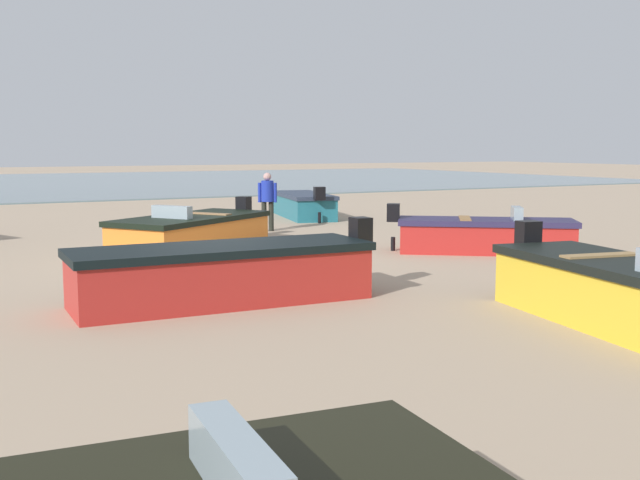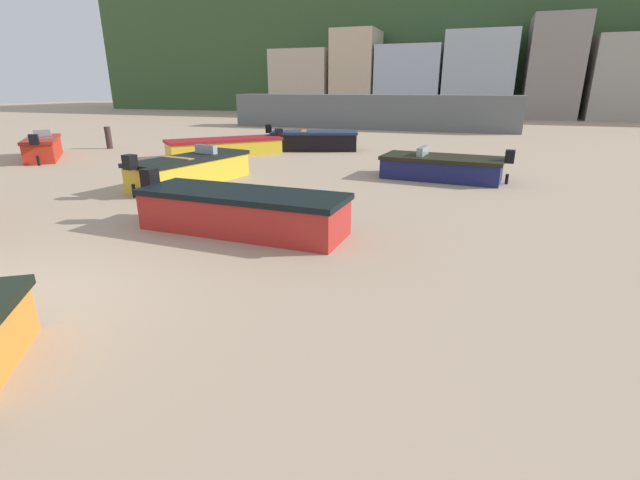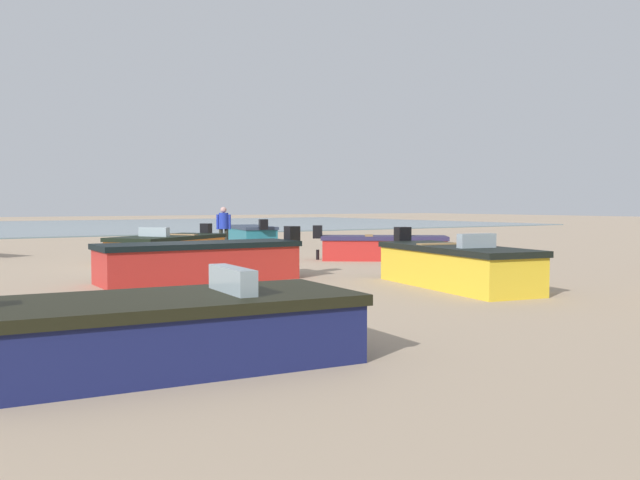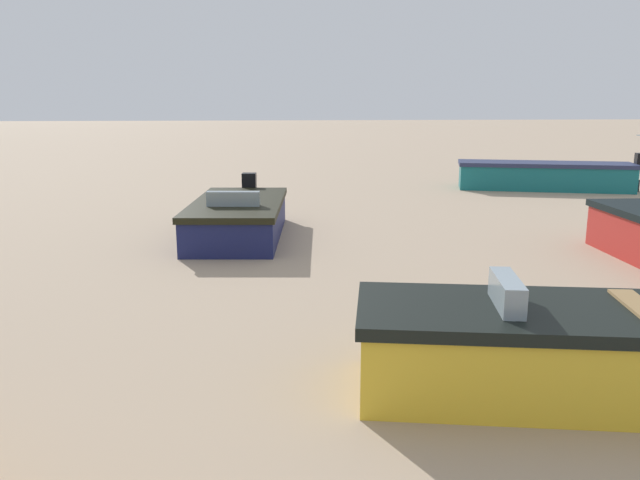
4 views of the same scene
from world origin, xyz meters
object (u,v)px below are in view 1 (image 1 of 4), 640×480
(boat_red_0, at_px, (485,235))
(boat_red_6, at_px, (224,274))
(boat_teal_9, at_px, (304,205))
(boat_orange_7, at_px, (192,231))
(beach_walker_foreground, at_px, (267,197))
(boat_yellow_8, at_px, (624,294))

(boat_red_0, bearing_deg, boat_red_6, -34.81)
(boat_teal_9, bearing_deg, boat_orange_7, -122.76)
(beach_walker_foreground, bearing_deg, boat_yellow_8, -59.70)
(boat_red_0, relative_size, boat_red_6, 0.81)
(boat_red_6, distance_m, boat_teal_9, 13.94)
(boat_yellow_8, xyz_separation_m, boat_teal_9, (-3.37, -15.75, -0.04))
(boat_orange_7, bearing_deg, beach_walker_foreground, -85.76)
(boat_red_0, xyz_separation_m, beach_walker_foreground, (2.46, -6.24, 0.56))
(boat_yellow_8, relative_size, boat_teal_9, 1.07)
(boat_red_6, xyz_separation_m, boat_yellow_8, (-3.99, 3.91, 0.00))
(boat_orange_7, distance_m, boat_teal_9, 7.97)
(boat_red_0, bearing_deg, boat_teal_9, -145.39)
(boat_red_6, height_order, boat_teal_9, boat_red_6)
(boat_red_0, bearing_deg, boat_yellow_8, 10.34)
(boat_red_0, height_order, boat_orange_7, boat_red_0)
(boat_red_6, distance_m, beach_walker_foreground, 9.82)
(boat_teal_9, xyz_separation_m, beach_walker_foreground, (2.74, 3.19, 0.55))
(boat_yellow_8, height_order, beach_walker_foreground, beach_walker_foreground)
(boat_orange_7, bearing_deg, boat_red_0, -159.51)
(boat_teal_9, bearing_deg, boat_red_6, -108.66)
(boat_red_6, relative_size, boat_teal_9, 1.13)
(boat_red_6, bearing_deg, boat_teal_9, -30.08)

